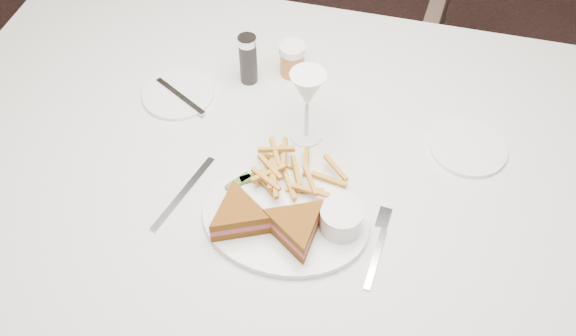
# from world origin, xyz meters

# --- Properties ---
(table) EXTENTS (1.69, 1.18, 0.75)m
(table) POSITION_xyz_m (-0.32, 0.22, 0.38)
(table) COLOR silver
(table) RESTS_ON ground
(chair_far) EXTENTS (0.78, 0.74, 0.71)m
(chair_far) POSITION_xyz_m (-0.35, 1.06, 0.36)
(chair_far) COLOR #48352C
(chair_far) RESTS_ON ground
(table_setting) EXTENTS (0.80, 0.66, 0.18)m
(table_setting) POSITION_xyz_m (-0.31, 0.17, 0.79)
(table_setting) COLOR white
(table_setting) RESTS_ON table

